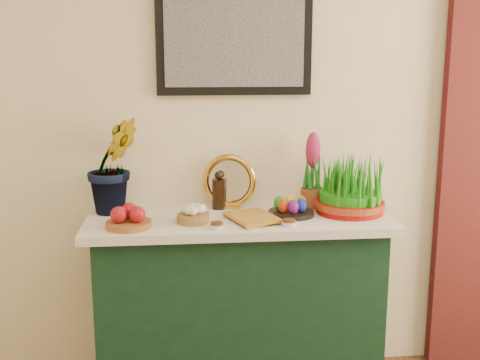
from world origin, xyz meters
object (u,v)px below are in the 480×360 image
(sideboard, at_px, (239,309))
(mirror, at_px, (229,182))
(book, at_px, (233,219))
(wheatgrass_sabzeh, at_px, (350,188))
(hyacinth_green, at_px, (113,150))

(sideboard, height_order, mirror, mirror)
(mirror, bearing_deg, sideboard, -78.69)
(sideboard, height_order, book, book)
(sideboard, distance_m, mirror, 0.61)
(mirror, bearing_deg, wheatgrass_sabzeh, -15.44)
(book, relative_size, wheatgrass_sabzeh, 0.76)
(sideboard, xyz_separation_m, hyacinth_green, (-0.58, 0.12, 0.77))
(sideboard, relative_size, wheatgrass_sabzeh, 3.97)
(book, bearing_deg, wheatgrass_sabzeh, -7.14)
(sideboard, bearing_deg, book, -107.09)
(mirror, height_order, wheatgrass_sabzeh, wheatgrass_sabzeh)
(hyacinth_green, height_order, wheatgrass_sabzeh, hyacinth_green)
(mirror, xyz_separation_m, book, (-0.00, -0.28, -0.11))
(mirror, distance_m, book, 0.30)
(book, xyz_separation_m, wheatgrass_sabzeh, (0.56, 0.12, 0.10))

